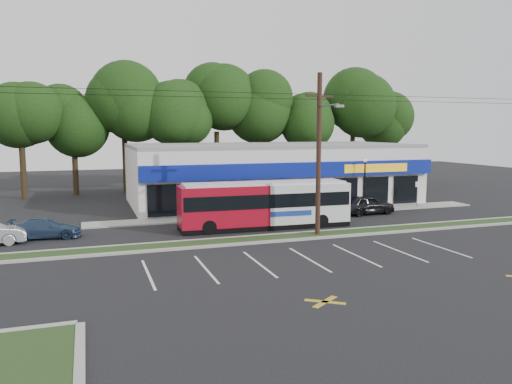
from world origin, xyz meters
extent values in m
plane|color=black|center=(0.00, 0.00, 0.00)|extent=(120.00, 120.00, 0.00)
cube|color=#1E3315|center=(0.00, 1.00, 0.06)|extent=(40.00, 1.60, 0.12)
cube|color=#9E9E93|center=(0.00, 0.15, 0.07)|extent=(40.00, 0.25, 0.14)
cube|color=#9E9E93|center=(0.00, 1.85, 0.07)|extent=(40.00, 0.25, 0.14)
cube|color=#9E9E93|center=(5.00, 9.00, 0.05)|extent=(32.00, 2.20, 0.10)
cube|color=silver|center=(5.50, 16.00, 2.50)|extent=(25.00, 12.00, 5.00)
cube|color=#102099|center=(5.50, 9.75, 3.40)|extent=(25.00, 0.50, 1.20)
cube|color=black|center=(5.50, 9.94, 1.40)|extent=(24.00, 0.12, 2.40)
cube|color=yellow|center=(12.50, 9.48, 3.40)|extent=(6.00, 0.06, 0.70)
cube|color=gray|center=(5.50, 16.00, 5.15)|extent=(25.00, 12.00, 0.30)
cylinder|color=black|center=(3.00, 1.00, 5.00)|extent=(0.30, 0.30, 10.00)
cube|color=black|center=(3.00, 1.00, 8.60)|extent=(1.80, 0.12, 0.12)
cylinder|color=#59595E|center=(3.00, -0.20, 8.00)|extent=(0.10, 2.40, 0.10)
cube|color=#59595E|center=(3.00, -1.50, 7.90)|extent=(0.50, 0.25, 0.15)
cylinder|color=black|center=(0.00, 1.00, 8.70)|extent=(50.00, 0.02, 0.02)
cylinder|color=black|center=(0.00, 1.00, 8.40)|extent=(50.00, 0.02, 0.02)
cylinder|color=black|center=(11.00, 8.80, 2.00)|extent=(0.12, 0.12, 4.00)
sphere|color=silver|center=(11.00, 8.80, 4.10)|extent=(0.30, 0.30, 0.30)
cylinder|color=#59595E|center=(16.00, 8.60, 1.10)|extent=(0.06, 0.06, 2.20)
cube|color=white|center=(16.00, 8.55, 2.00)|extent=(0.45, 0.04, 0.45)
cylinder|color=black|center=(-16.00, 26.00, 2.86)|extent=(0.56, 0.56, 5.72)
sphere|color=black|center=(-16.00, 26.00, 8.45)|extent=(6.76, 6.76, 6.76)
cylinder|color=black|center=(-11.00, 26.00, 2.86)|extent=(0.56, 0.56, 5.72)
sphere|color=black|center=(-11.00, 26.00, 8.45)|extent=(6.76, 6.76, 6.76)
cylinder|color=black|center=(-6.00, 26.00, 2.86)|extent=(0.56, 0.56, 5.72)
sphere|color=black|center=(-6.00, 26.00, 8.45)|extent=(6.76, 6.76, 6.76)
cylinder|color=black|center=(-1.00, 26.00, 2.86)|extent=(0.56, 0.56, 5.72)
sphere|color=black|center=(-1.00, 26.00, 8.45)|extent=(6.76, 6.76, 6.76)
cylinder|color=black|center=(4.00, 26.00, 2.86)|extent=(0.56, 0.56, 5.72)
sphere|color=black|center=(4.00, 26.00, 8.45)|extent=(6.76, 6.76, 6.76)
cylinder|color=black|center=(9.00, 26.00, 2.86)|extent=(0.56, 0.56, 5.72)
sphere|color=black|center=(9.00, 26.00, 8.45)|extent=(6.76, 6.76, 6.76)
cylinder|color=black|center=(14.00, 26.00, 2.86)|extent=(0.56, 0.56, 5.72)
sphere|color=black|center=(14.00, 26.00, 8.45)|extent=(6.76, 6.76, 6.76)
cylinder|color=black|center=(19.00, 26.00, 2.86)|extent=(0.56, 0.56, 5.72)
sphere|color=black|center=(19.00, 26.00, 8.45)|extent=(6.76, 6.76, 6.76)
cylinder|color=black|center=(24.00, 26.00, 2.86)|extent=(0.56, 0.56, 5.72)
sphere|color=black|center=(24.00, 26.00, 8.45)|extent=(6.76, 6.76, 6.76)
cube|color=maroon|center=(-2.11, 4.61, 1.66)|extent=(5.85, 2.61, 2.64)
cube|color=white|center=(3.65, 4.39, 1.66)|extent=(5.85, 2.61, 2.64)
cube|color=black|center=(0.77, 4.50, 0.19)|extent=(11.60, 2.78, 0.34)
cube|color=black|center=(0.77, 4.50, 1.97)|extent=(11.38, 2.88, 0.91)
cube|color=black|center=(6.56, 4.29, 1.82)|extent=(0.14, 2.04, 1.34)
cube|color=#193899|center=(2.17, 3.23, 1.10)|extent=(2.88, 0.14, 0.34)
cube|color=white|center=(0.77, 4.50, 3.03)|extent=(11.02, 2.56, 0.17)
cylinder|color=black|center=(-3.30, 3.57, 0.46)|extent=(0.93, 0.30, 0.92)
cylinder|color=black|center=(-3.22, 5.73, 0.46)|extent=(0.93, 0.30, 0.92)
cylinder|color=black|center=(4.42, 3.28, 0.46)|extent=(0.93, 0.30, 0.92)
cylinder|color=black|center=(4.50, 5.44, 0.46)|extent=(0.93, 0.30, 0.92)
imported|color=black|center=(10.18, 7.04, 0.76)|extent=(4.57, 2.10, 1.52)
imported|color=navy|center=(-13.00, 5.78, 0.61)|extent=(4.33, 2.14, 1.21)
imported|color=beige|center=(8.82, 8.50, 0.78)|extent=(0.68, 0.62, 1.57)
imported|color=silver|center=(9.00, 8.28, 0.88)|extent=(0.88, 0.70, 1.75)
camera|label=1|loc=(-10.50, -26.67, 6.60)|focal=35.00mm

